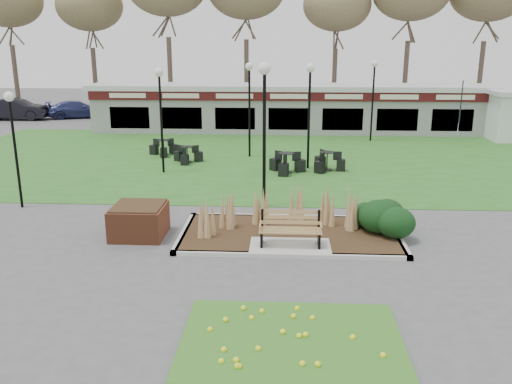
# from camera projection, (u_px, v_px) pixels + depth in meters

# --- Properties ---
(ground) EXTENTS (100.00, 100.00, 0.00)m
(ground) POSITION_uv_depth(u_px,v_px,m) (290.00, 252.00, 14.70)
(ground) COLOR #515154
(ground) RESTS_ON ground
(lawn) EXTENTS (34.00, 16.00, 0.02)m
(lawn) POSITION_uv_depth(u_px,v_px,m) (289.00, 158.00, 26.23)
(lawn) COLOR #2A6520
(lawn) RESTS_ON ground
(flower_bed) EXTENTS (4.20, 3.00, 0.16)m
(flower_bed) POSITION_uv_depth(u_px,v_px,m) (292.00, 340.00, 10.26)
(flower_bed) COLOR #2F6E1F
(flower_bed) RESTS_ON ground
(planting_bed) EXTENTS (6.75, 3.40, 1.27)m
(planting_bed) POSITION_uv_depth(u_px,v_px,m) (334.00, 224.00, 15.83)
(planting_bed) COLOR #311F13
(planting_bed) RESTS_ON ground
(park_bench) EXTENTS (1.70, 0.66, 0.93)m
(park_bench) POSITION_uv_depth(u_px,v_px,m) (290.00, 228.00, 14.78)
(park_bench) COLOR olive
(park_bench) RESTS_ON ground
(brick_planter) EXTENTS (1.50, 1.50, 0.95)m
(brick_planter) POSITION_uv_depth(u_px,v_px,m) (139.00, 220.00, 15.77)
(brick_planter) COLOR brown
(brick_planter) RESTS_ON ground
(food_pavilion) EXTENTS (24.60, 3.40, 2.90)m
(food_pavilion) POSITION_uv_depth(u_px,v_px,m) (289.00, 108.00, 33.49)
(food_pavilion) COLOR #979799
(food_pavilion) RESTS_ON ground
(tree_backdrop) EXTENTS (47.24, 5.24, 10.36)m
(tree_backdrop) POSITION_uv_depth(u_px,v_px,m) (290.00, 0.00, 39.34)
(tree_backdrop) COLOR #47382B
(tree_backdrop) RESTS_ON ground
(lamp_post_near_left) EXTENTS (0.33, 0.33, 3.93)m
(lamp_post_near_left) POSITION_uv_depth(u_px,v_px,m) (12.00, 124.00, 17.84)
(lamp_post_near_left) COLOR black
(lamp_post_near_left) RESTS_ON ground
(lamp_post_near_right) EXTENTS (0.40, 0.40, 4.86)m
(lamp_post_near_right) POSITION_uv_depth(u_px,v_px,m) (264.00, 103.00, 17.69)
(lamp_post_near_right) COLOR black
(lamp_post_near_right) RESTS_ON ground
(lamp_post_mid_left) EXTENTS (0.37, 0.37, 4.52)m
(lamp_post_mid_left) POSITION_uv_depth(u_px,v_px,m) (249.00, 89.00, 25.72)
(lamp_post_mid_left) COLOR black
(lamp_post_mid_left) RESTS_ON ground
(lamp_post_mid_right) EXTENTS (0.38, 0.38, 4.59)m
(lamp_post_mid_right) POSITION_uv_depth(u_px,v_px,m) (310.00, 93.00, 23.30)
(lamp_post_mid_right) COLOR black
(lamp_post_mid_right) RESTS_ON ground
(lamp_post_far_right) EXTENTS (0.37, 0.37, 4.46)m
(lamp_post_far_right) POSITION_uv_depth(u_px,v_px,m) (374.00, 83.00, 29.91)
(lamp_post_far_right) COLOR black
(lamp_post_far_right) RESTS_ON ground
(lamp_post_far_left) EXTENTS (0.37, 0.37, 4.44)m
(lamp_post_far_left) POSITION_uv_depth(u_px,v_px,m) (160.00, 97.00, 22.56)
(lamp_post_far_left) COLOR black
(lamp_post_far_left) RESTS_ON ground
(bistro_set_a) EXTENTS (1.41, 1.25, 0.75)m
(bistro_set_a) POSITION_uv_depth(u_px,v_px,m) (187.00, 157.00, 25.27)
(bistro_set_a) COLOR black
(bistro_set_a) RESTS_ON ground
(bistro_set_b) EXTENTS (1.41, 1.38, 0.77)m
(bistro_set_b) POSITION_uv_depth(u_px,v_px,m) (164.00, 150.00, 26.85)
(bistro_set_b) COLOR black
(bistro_set_b) RESTS_ON ground
(bistro_set_c) EXTENTS (1.40, 1.55, 0.83)m
(bistro_set_c) POSITION_uv_depth(u_px,v_px,m) (327.00, 164.00, 23.70)
(bistro_set_c) COLOR black
(bistro_set_c) RESTS_ON ground
(bistro_set_d) EXTENTS (1.60, 1.54, 0.86)m
(bistro_set_d) POSITION_uv_depth(u_px,v_px,m) (286.00, 166.00, 23.31)
(bistro_set_d) COLOR black
(bistro_set_d) RESTS_ON ground
(patio_umbrella) EXTENTS (2.00, 2.04, 2.41)m
(patio_umbrella) POSITION_uv_depth(u_px,v_px,m) (459.00, 119.00, 28.53)
(patio_umbrella) COLOR black
(patio_umbrella) RESTS_ON ground
(car_black) EXTENTS (4.69, 1.85, 1.52)m
(car_black) POSITION_uv_depth(u_px,v_px,m) (16.00, 109.00, 38.71)
(car_black) COLOR black
(car_black) RESTS_ON ground
(car_blue) EXTENTS (4.64, 3.11, 1.25)m
(car_blue) POSITION_uv_depth(u_px,v_px,m) (78.00, 109.00, 39.69)
(car_blue) COLOR navy
(car_blue) RESTS_ON ground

